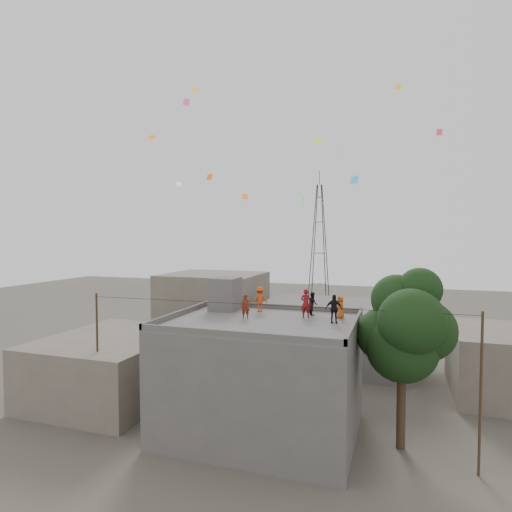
# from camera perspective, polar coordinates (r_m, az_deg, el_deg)

# --- Properties ---
(ground) EXTENTS (140.00, 140.00, 0.00)m
(ground) POSITION_cam_1_polar(r_m,az_deg,el_deg) (25.23, 0.73, -22.37)
(ground) COLOR #47423A
(ground) RESTS_ON ground
(main_building) EXTENTS (10.00, 8.00, 6.10)m
(main_building) POSITION_cam_1_polar(r_m,az_deg,el_deg) (24.09, 0.74, -15.79)
(main_building) COLOR #54514E
(main_building) RESTS_ON ground
(parapet) EXTENTS (10.00, 8.00, 0.30)m
(parapet) POSITION_cam_1_polar(r_m,az_deg,el_deg) (23.27, 0.74, -8.30)
(parapet) COLOR #54514E
(parapet) RESTS_ON main_building
(stair_head_box) EXTENTS (1.60, 1.80, 2.00)m
(stair_head_box) POSITION_cam_1_polar(r_m,az_deg,el_deg) (26.63, -4.14, -5.04)
(stair_head_box) COLOR #54514E
(stair_head_box) RESTS_ON main_building
(neighbor_west) EXTENTS (8.00, 10.00, 4.00)m
(neighbor_west) POSITION_cam_1_polar(r_m,az_deg,el_deg) (31.03, -18.38, -13.68)
(neighbor_west) COLOR #61584D
(neighbor_west) RESTS_ON ground
(neighbor_north) EXTENTS (12.00, 9.00, 5.00)m
(neighbor_north) POSITION_cam_1_polar(r_m,az_deg,el_deg) (37.02, 10.47, -10.08)
(neighbor_north) COLOR #54514E
(neighbor_north) RESTS_ON ground
(neighbor_northwest) EXTENTS (9.00, 8.00, 7.00)m
(neighbor_northwest) POSITION_cam_1_polar(r_m,az_deg,el_deg) (42.01, -5.68, -7.12)
(neighbor_northwest) COLOR #61584D
(neighbor_northwest) RESTS_ON ground
(neighbor_east) EXTENTS (7.00, 8.00, 4.40)m
(neighbor_east) POSITION_cam_1_polar(r_m,az_deg,el_deg) (33.63, 30.63, -12.29)
(neighbor_east) COLOR #61584D
(neighbor_east) RESTS_ON ground
(tree) EXTENTS (4.90, 4.60, 9.10)m
(tree) POSITION_cam_1_polar(r_m,az_deg,el_deg) (22.83, 19.36, -9.06)
(tree) COLOR black
(tree) RESTS_ON ground
(utility_line) EXTENTS (20.12, 0.62, 7.40)m
(utility_line) POSITION_cam_1_polar(r_m,az_deg,el_deg) (22.58, 0.99, -15.01)
(utility_line) COLOR black
(utility_line) RESTS_ON ground
(transmission_tower) EXTENTS (2.97, 2.97, 20.01)m
(transmission_tower) POSITION_cam_1_polar(r_m,az_deg,el_deg) (62.74, 8.40, 1.26)
(transmission_tower) COLOR black
(transmission_tower) RESTS_ON ground
(person_red_adult) EXTENTS (0.62, 0.42, 1.63)m
(person_red_adult) POSITION_cam_1_polar(r_m,az_deg,el_deg) (24.19, 6.66, -6.30)
(person_red_adult) COLOR maroon
(person_red_adult) RESTS_ON main_building
(person_orange_child) EXTENTS (0.69, 0.73, 1.25)m
(person_orange_child) POSITION_cam_1_polar(r_m,az_deg,el_deg) (24.41, 11.20, -6.69)
(person_orange_child) COLOR #C05816
(person_orange_child) RESTS_ON main_building
(person_dark_child) EXTENTS (0.75, 0.81, 1.33)m
(person_dark_child) POSITION_cam_1_polar(r_m,az_deg,el_deg) (25.16, 7.55, -6.29)
(person_dark_child) COLOR black
(person_dark_child) RESTS_ON main_building
(person_dark_adult) EXTENTS (0.95, 0.58, 1.51)m
(person_dark_adult) POSITION_cam_1_polar(r_m,az_deg,el_deg) (23.01, 10.33, -6.94)
(person_dark_adult) COLOR black
(person_dark_adult) RESTS_ON main_building
(person_orange_adult) EXTENTS (1.12, 1.04, 1.51)m
(person_orange_adult) POSITION_cam_1_polar(r_m,az_deg,el_deg) (25.99, 0.51, -5.77)
(person_orange_adult) COLOR #CB4917
(person_orange_adult) RESTS_ON main_building
(person_red_child) EXTENTS (0.58, 0.50, 1.33)m
(person_red_child) POSITION_cam_1_polar(r_m,az_deg,el_deg) (23.94, -1.39, -6.73)
(person_red_child) COLOR maroon
(person_red_child) RESTS_ON main_building
(kites) EXTENTS (19.57, 17.24, 10.68)m
(kites) POSITION_cam_1_polar(r_m,az_deg,el_deg) (29.04, 4.63, 14.19)
(kites) COLOR #DB4717
(kites) RESTS_ON ground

